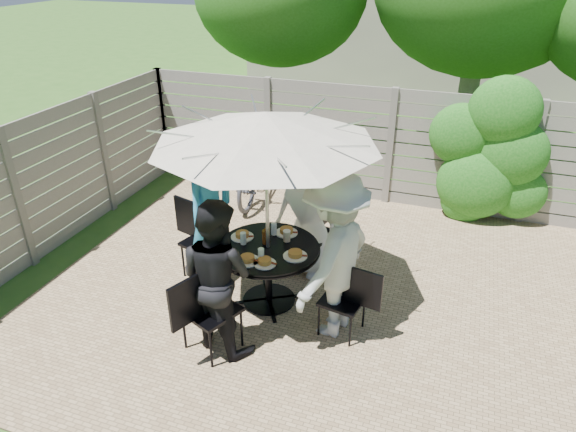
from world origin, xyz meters
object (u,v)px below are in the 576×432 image
(plate_right, at_px, (295,255))
(patio_table, at_px, (268,264))
(coffee_cup, at_px, (287,236))
(chair_back, at_px, (313,245))
(umbrella, at_px, (265,128))
(person_front, at_px, (217,276))
(plate_front, at_px, (247,259))
(chair_right, at_px, (343,313))
(glass_back, at_px, (274,229))
(chair_left, at_px, (206,255))
(plate_left, at_px, (242,235))
(chair_front, at_px, (211,326))
(glass_front, at_px, (261,254))
(person_right, at_px, (334,257))
(plate_back, at_px, (287,231))
(glass_left, at_px, (243,238))
(person_back, at_px, (309,209))
(person_left, at_px, (210,214))
(plate_extra, at_px, (265,262))
(syrup_jug, at_px, (266,237))
(bicycle, at_px, (261,165))

(plate_right, bearing_deg, patio_table, 164.96)
(coffee_cup, bearing_deg, chair_back, 82.62)
(umbrella, distance_m, coffee_cup, 1.31)
(patio_table, xyz_separation_m, person_front, (-0.22, -0.80, 0.30))
(plate_front, distance_m, coffee_cup, 0.59)
(chair_right, bearing_deg, glass_back, -18.26)
(person_front, distance_m, plate_right, 0.91)
(chair_left, xyz_separation_m, plate_left, (0.59, -0.16, 0.47))
(chair_front, height_order, glass_front, chair_front)
(chair_right, relative_size, person_right, 0.47)
(plate_back, xyz_separation_m, plate_right, (0.25, -0.44, 0.00))
(glass_left, bearing_deg, person_right, -9.54)
(chair_left, height_order, chair_right, chair_left)
(person_back, height_order, chair_front, person_back)
(umbrella, relative_size, chair_left, 2.91)
(patio_table, height_order, person_right, person_right)
(chair_front, bearing_deg, plate_front, 7.17)
(glass_front, bearing_deg, person_left, 149.44)
(person_front, xyz_separation_m, glass_front, (0.25, 0.52, -0.01))
(plate_back, relative_size, glass_front, 1.86)
(person_back, distance_m, plate_left, 0.91)
(coffee_cup, bearing_deg, umbrella, -129.49)
(chair_front, bearing_deg, chair_left, 52.30)
(person_back, distance_m, glass_left, 0.97)
(person_back, distance_m, plate_extra, 1.15)
(plate_right, distance_m, coffee_cup, 0.34)
(person_back, distance_m, plate_right, 0.91)
(plate_right, bearing_deg, plate_front, -150.04)
(person_right, height_order, syrup_jug, person_right)
(person_right, relative_size, plate_left, 7.00)
(umbrella, xyz_separation_m, person_right, (0.80, -0.22, -1.18))
(patio_table, relative_size, coffee_cup, 11.55)
(syrup_jug, bearing_deg, plate_extra, -70.60)
(chair_back, distance_m, person_back, 0.60)
(chair_left, height_order, chair_front, same)
(umbrella, height_order, coffee_cup, umbrella)
(chair_left, relative_size, glass_front, 7.00)
(umbrella, bearing_deg, coffee_cup, 50.51)
(chair_left, xyz_separation_m, chair_front, (0.68, -1.18, 0.00))
(plate_left, bearing_deg, plate_back, 29.96)
(person_back, relative_size, syrup_jug, 10.76)
(chair_right, bearing_deg, coffee_cup, -18.88)
(person_right, height_order, plate_extra, person_right)
(chair_left, distance_m, plate_left, 0.77)
(plate_back, distance_m, glass_front, 0.63)
(person_left, relative_size, chair_right, 2.09)
(chair_back, distance_m, person_front, 1.88)
(chair_left, height_order, bicycle, bicycle)
(patio_table, bearing_deg, person_left, 164.96)
(plate_right, bearing_deg, chair_left, 164.94)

